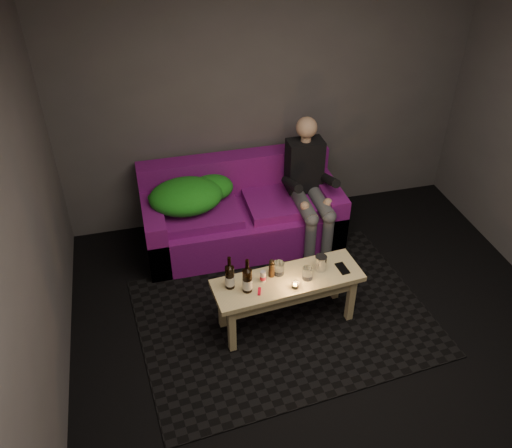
% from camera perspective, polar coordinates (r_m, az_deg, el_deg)
% --- Properties ---
extents(floor, '(4.50, 4.50, 0.00)m').
position_cam_1_polar(floor, '(4.27, 9.18, -15.33)').
color(floor, black).
rests_on(floor, ground).
extents(room, '(4.50, 4.50, 4.50)m').
position_cam_1_polar(room, '(3.53, 8.91, 7.52)').
color(room, silver).
rests_on(room, ground).
extents(rug, '(2.51, 1.92, 0.01)m').
position_cam_1_polar(rug, '(4.61, 2.99, -9.76)').
color(rug, black).
rests_on(rug, floor).
extents(sofa, '(1.85, 0.83, 0.80)m').
position_cam_1_polar(sofa, '(5.25, -1.59, 1.01)').
color(sofa, '#710F73').
rests_on(sofa, floor).
extents(green_blanket, '(0.82, 0.56, 0.28)m').
position_cam_1_polar(green_blanket, '(5.00, -6.96, 3.10)').
color(green_blanket, '#21901A').
rests_on(green_blanket, sofa).
extents(person, '(0.33, 0.77, 1.24)m').
position_cam_1_polar(person, '(5.08, 5.58, 4.28)').
color(person, black).
rests_on(person, sofa).
extents(coffee_table, '(1.21, 0.48, 0.48)m').
position_cam_1_polar(coffee_table, '(4.30, 3.34, -6.60)').
color(coffee_table, tan).
rests_on(coffee_table, rug).
extents(beer_bottle_a, '(0.07, 0.07, 0.29)m').
position_cam_1_polar(beer_bottle_a, '(4.10, -2.78, -5.52)').
color(beer_bottle_a, black).
rests_on(beer_bottle_a, coffee_table).
extents(beer_bottle_b, '(0.08, 0.08, 0.30)m').
position_cam_1_polar(beer_bottle_b, '(4.06, -0.92, -5.87)').
color(beer_bottle_b, black).
rests_on(beer_bottle_b, coffee_table).
extents(salt_shaker, '(0.05, 0.05, 0.09)m').
position_cam_1_polar(salt_shaker, '(4.18, 0.75, -5.53)').
color(salt_shaker, silver).
rests_on(salt_shaker, coffee_table).
extents(pepper_mill, '(0.05, 0.05, 0.12)m').
position_cam_1_polar(pepper_mill, '(4.22, 1.65, -4.86)').
color(pepper_mill, black).
rests_on(pepper_mill, coffee_table).
extents(tumbler_back, '(0.12, 0.12, 0.11)m').
position_cam_1_polar(tumbler_back, '(4.25, 2.40, -4.67)').
color(tumbler_back, white).
rests_on(tumbler_back, coffee_table).
extents(tealight, '(0.06, 0.06, 0.04)m').
position_cam_1_polar(tealight, '(4.16, 4.14, -6.46)').
color(tealight, white).
rests_on(tealight, coffee_table).
extents(tumbler_front, '(0.10, 0.10, 0.10)m').
position_cam_1_polar(tumbler_front, '(4.22, 5.45, -5.19)').
color(tumbler_front, white).
rests_on(tumbler_front, coffee_table).
extents(steel_cup, '(0.12, 0.12, 0.13)m').
position_cam_1_polar(steel_cup, '(4.30, 6.82, -4.09)').
color(steel_cup, '#B9BAC0').
rests_on(steel_cup, coffee_table).
extents(smartphone, '(0.08, 0.15, 0.01)m').
position_cam_1_polar(smartphone, '(4.37, 9.08, -4.64)').
color(smartphone, black).
rests_on(smartphone, coffee_table).
extents(red_lighter, '(0.04, 0.08, 0.01)m').
position_cam_1_polar(red_lighter, '(4.12, 0.36, -7.10)').
color(red_lighter, red).
rests_on(red_lighter, coffee_table).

